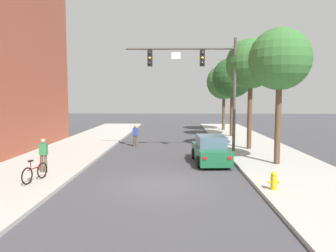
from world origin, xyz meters
TOP-DOWN VIEW (x-y plane):
  - ground_plane at (0.00, 0.00)m, footprint 120.00×120.00m
  - sidewalk_left at (-6.50, 0.00)m, footprint 5.00×60.00m
  - sidewalk_right at (6.50, 0.00)m, footprint 5.00×60.00m
  - traffic_signal_mast at (2.50, 8.03)m, footprint 7.31×0.38m
  - car_lead_green at (2.69, 4.67)m, footprint 2.02×4.32m
  - pedestrian_sidewalk_left_walker at (-5.64, 1.53)m, footprint 0.36×0.22m
  - pedestrian_crossing_road at (-2.40, 10.68)m, footprint 0.36×0.22m
  - bicycle_leaning at (-5.35, -0.14)m, footprint 0.40×1.75m
  - fire_hydrant at (4.54, -1.15)m, footprint 0.48×0.24m
  - street_tree_nearest at (6.21, 3.86)m, footprint 3.29×3.29m
  - street_tree_second at (5.85, 8.99)m, footprint 3.43×3.43m
  - street_tree_third at (5.87, 16.40)m, footprint 3.69×3.69m
  - street_tree_farthest at (5.93, 21.99)m, footprint 3.80×3.80m

SIDE VIEW (x-z plane):
  - ground_plane at x=0.00m, z-range 0.00..0.00m
  - sidewalk_left at x=-6.50m, z-range 0.00..0.15m
  - sidewalk_right at x=6.50m, z-range 0.00..0.15m
  - fire_hydrant at x=4.54m, z-range 0.15..0.87m
  - bicycle_leaning at x=-5.35m, z-range 0.05..1.03m
  - car_lead_green at x=2.69m, z-range -0.08..1.52m
  - pedestrian_crossing_road at x=-2.40m, z-range 0.09..1.73m
  - pedestrian_sidewalk_left_walker at x=-5.64m, z-range 0.24..1.88m
  - traffic_signal_mast at x=2.50m, z-range 1.63..9.13m
  - street_tree_farthest at x=5.93m, z-range 1.81..8.98m
  - street_tree_third at x=5.87m, z-range 1.90..9.13m
  - street_tree_nearest at x=6.21m, z-range 2.10..9.36m
  - street_tree_second at x=5.85m, z-range 2.21..9.84m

